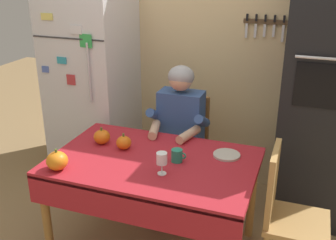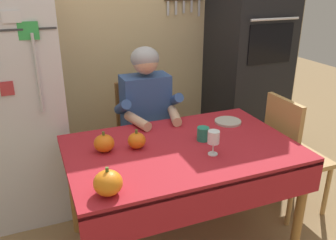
{
  "view_description": "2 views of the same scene",
  "coord_description": "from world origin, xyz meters",
  "px_view_note": "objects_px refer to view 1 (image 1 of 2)",
  "views": [
    {
      "loc": [
        0.93,
        -2.18,
        2.02
      ],
      "look_at": [
        0.05,
        0.26,
        0.98
      ],
      "focal_mm": 43.03,
      "sensor_mm": 36.0,
      "label": 1
    },
    {
      "loc": [
        -0.81,
        -1.68,
        1.71
      ],
      "look_at": [
        -0.03,
        0.25,
        0.86
      ],
      "focal_mm": 37.68,
      "sensor_mm": 36.0,
      "label": 2
    }
  ],
  "objects_px": {
    "pumpkin_medium": "(102,137)",
    "wall_oven": "(323,94)",
    "refrigerator": "(93,88)",
    "chair_right_side": "(286,210)",
    "pumpkin_small": "(124,143)",
    "coffee_mug": "(177,155)",
    "pumpkin_large": "(57,161)",
    "seated_person": "(178,128)",
    "dining_table": "(152,172)",
    "chair_behind_person": "(185,144)",
    "serving_tray": "(227,155)",
    "wine_glass": "(162,159)"
  },
  "relations": [
    {
      "from": "refrigerator",
      "to": "wall_oven",
      "type": "relative_size",
      "value": 0.86
    },
    {
      "from": "pumpkin_large",
      "to": "pumpkin_small",
      "type": "relative_size",
      "value": 1.21
    },
    {
      "from": "wall_oven",
      "to": "chair_right_side",
      "type": "xyz_separation_m",
      "value": [
        -0.15,
        -0.86,
        -0.54
      ]
    },
    {
      "from": "wine_glass",
      "to": "pumpkin_medium",
      "type": "xyz_separation_m",
      "value": [
        -0.58,
        0.28,
        -0.05
      ]
    },
    {
      "from": "chair_behind_person",
      "to": "refrigerator",
      "type": "bearing_deg",
      "value": 174.47
    },
    {
      "from": "wall_oven",
      "to": "serving_tray",
      "type": "distance_m",
      "value": 0.95
    },
    {
      "from": "chair_behind_person",
      "to": "serving_tray",
      "type": "distance_m",
      "value": 0.76
    },
    {
      "from": "refrigerator",
      "to": "serving_tray",
      "type": "height_order",
      "value": "refrigerator"
    },
    {
      "from": "refrigerator",
      "to": "serving_tray",
      "type": "xyz_separation_m",
      "value": [
        1.41,
        -0.64,
        -0.15
      ]
    },
    {
      "from": "chair_behind_person",
      "to": "wine_glass",
      "type": "bearing_deg",
      "value": -81.41
    },
    {
      "from": "seated_person",
      "to": "chair_right_side",
      "type": "height_order",
      "value": "seated_person"
    },
    {
      "from": "refrigerator",
      "to": "pumpkin_large",
      "type": "distance_m",
      "value": 1.27
    },
    {
      "from": "wall_oven",
      "to": "chair_right_side",
      "type": "bearing_deg",
      "value": -99.9
    },
    {
      "from": "pumpkin_medium",
      "to": "serving_tray",
      "type": "xyz_separation_m",
      "value": [
        0.92,
        0.11,
        -0.05
      ]
    },
    {
      "from": "serving_tray",
      "to": "pumpkin_small",
      "type": "bearing_deg",
      "value": -168.95
    },
    {
      "from": "refrigerator",
      "to": "wall_oven",
      "type": "bearing_deg",
      "value": 1.14
    },
    {
      "from": "coffee_mug",
      "to": "pumpkin_medium",
      "type": "height_order",
      "value": "pumpkin_medium"
    },
    {
      "from": "dining_table",
      "to": "pumpkin_large",
      "type": "relative_size",
      "value": 9.61
    },
    {
      "from": "pumpkin_medium",
      "to": "wall_oven",
      "type": "bearing_deg",
      "value": 27.62
    },
    {
      "from": "chair_right_side",
      "to": "pumpkin_small",
      "type": "bearing_deg",
      "value": 178.08
    },
    {
      "from": "chair_right_side",
      "to": "wall_oven",
      "type": "bearing_deg",
      "value": 80.1
    },
    {
      "from": "wall_oven",
      "to": "chair_behind_person",
      "type": "bearing_deg",
      "value": -173.04
    },
    {
      "from": "coffee_mug",
      "to": "pumpkin_large",
      "type": "height_order",
      "value": "pumpkin_large"
    },
    {
      "from": "dining_table",
      "to": "wine_glass",
      "type": "xyz_separation_m",
      "value": [
        0.13,
        -0.14,
        0.19
      ]
    },
    {
      "from": "refrigerator",
      "to": "pumpkin_medium",
      "type": "relative_size",
      "value": 14.09
    },
    {
      "from": "chair_right_side",
      "to": "wine_glass",
      "type": "xyz_separation_m",
      "value": [
        -0.78,
        -0.21,
        0.33
      ]
    },
    {
      "from": "pumpkin_medium",
      "to": "seated_person",
      "type": "bearing_deg",
      "value": 46.82
    },
    {
      "from": "dining_table",
      "to": "coffee_mug",
      "type": "height_order",
      "value": "coffee_mug"
    },
    {
      "from": "chair_behind_person",
      "to": "coffee_mug",
      "type": "xyz_separation_m",
      "value": [
        0.18,
        -0.74,
        0.27
      ]
    },
    {
      "from": "wall_oven",
      "to": "seated_person",
      "type": "height_order",
      "value": "wall_oven"
    },
    {
      "from": "dining_table",
      "to": "chair_right_side",
      "type": "xyz_separation_m",
      "value": [
        0.9,
        0.07,
        -0.14
      ]
    },
    {
      "from": "pumpkin_large",
      "to": "pumpkin_small",
      "type": "height_order",
      "value": "pumpkin_large"
    },
    {
      "from": "chair_right_side",
      "to": "serving_tray",
      "type": "relative_size",
      "value": 4.93
    },
    {
      "from": "pumpkin_large",
      "to": "seated_person",
      "type": "bearing_deg",
      "value": 60.56
    },
    {
      "from": "wall_oven",
      "to": "coffee_mug",
      "type": "bearing_deg",
      "value": -135.61
    },
    {
      "from": "pumpkin_large",
      "to": "serving_tray",
      "type": "distance_m",
      "value": 1.15
    },
    {
      "from": "dining_table",
      "to": "serving_tray",
      "type": "xyz_separation_m",
      "value": [
        0.46,
        0.25,
        0.09
      ]
    },
    {
      "from": "chair_behind_person",
      "to": "seated_person",
      "type": "bearing_deg",
      "value": -90.0
    },
    {
      "from": "wine_glass",
      "to": "pumpkin_medium",
      "type": "bearing_deg",
      "value": 154.52
    },
    {
      "from": "seated_person",
      "to": "wine_glass",
      "type": "xyz_separation_m",
      "value": [
        0.14,
        -0.75,
        0.11
      ]
    },
    {
      "from": "serving_tray",
      "to": "pumpkin_medium",
      "type": "bearing_deg",
      "value": -172.99
    },
    {
      "from": "pumpkin_medium",
      "to": "refrigerator",
      "type": "bearing_deg",
      "value": 123.42
    },
    {
      "from": "chair_right_side",
      "to": "pumpkin_small",
      "type": "height_order",
      "value": "chair_right_side"
    },
    {
      "from": "dining_table",
      "to": "chair_behind_person",
      "type": "distance_m",
      "value": 0.81
    },
    {
      "from": "wall_oven",
      "to": "chair_behind_person",
      "type": "xyz_separation_m",
      "value": [
        -1.07,
        -0.13,
        -0.54
      ]
    },
    {
      "from": "seated_person",
      "to": "chair_right_side",
      "type": "bearing_deg",
      "value": -30.35
    },
    {
      "from": "coffee_mug",
      "to": "pumpkin_small",
      "type": "bearing_deg",
      "value": 172.81
    },
    {
      "from": "chair_right_side",
      "to": "serving_tray",
      "type": "distance_m",
      "value": 0.53
    },
    {
      "from": "seated_person",
      "to": "pumpkin_large",
      "type": "height_order",
      "value": "seated_person"
    },
    {
      "from": "refrigerator",
      "to": "coffee_mug",
      "type": "bearing_deg",
      "value": -36.77
    }
  ]
}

